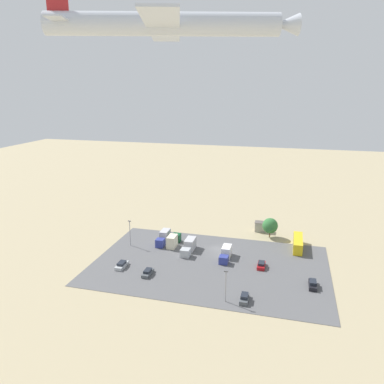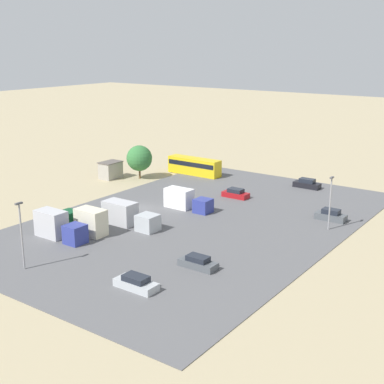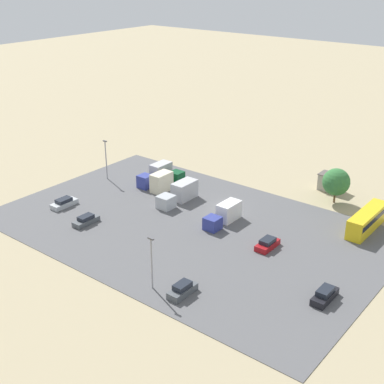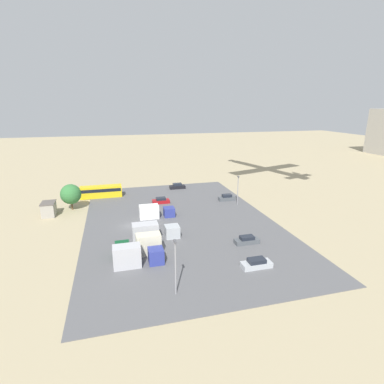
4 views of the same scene
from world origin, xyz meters
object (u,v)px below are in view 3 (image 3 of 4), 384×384
Objects in this scene: parked_truck_2 at (224,214)px; parked_truck_0 at (157,175)px; parked_car_3 at (267,244)px; parked_car_2 at (86,220)px; parked_car_4 at (182,290)px; parked_truck_1 at (166,181)px; parked_car_1 at (325,295)px; parked_car_0 at (64,203)px; parked_truck_3 at (179,193)px; bus at (367,219)px; shed_building at (330,182)px.

parked_truck_0 is at bearing -16.31° from parked_truck_2.
parked_truck_0 is (29.66, -8.72, 0.98)m from parked_car_3.
parked_car_2 is 1.04× the size of parked_car_4.
parked_truck_0 reaches higher than parked_car_4.
parked_truck_1 is at bearing 159.92° from parked_truck_0.
parked_truck_1 is (-3.44, 1.26, 0.00)m from parked_truck_0.
parked_truck_1 reaches higher than parked_truck_0.
parked_car_1 is 1.07× the size of parked_car_3.
parked_truck_3 reaches higher than parked_car_0.
bus reaches higher than parked_car_3.
shed_building is 32.35m from parked_truck_0.
parked_car_1 is 41.28m from parked_truck_1.
parked_car_0 is at bearing 14.78° from parked_car_3.
parked_car_0 is at bearing 25.79° from parked_truck_2.
parked_car_4 is 28.69m from parked_truck_3.
bus is at bearing 11.67° from parked_truck_1.
parked_truck_0 reaches higher than parked_car_3.
parked_truck_1 is at bearing -26.20° from parked_truck_3.
parked_car_3 is at bearing 22.83° from parked_car_2.
parked_truck_2 is at bearing 39.81° from parked_car_2.
parked_truck_1 reaches higher than shed_building.
parked_truck_0 is (2.74, -20.05, 1.00)m from parked_car_2.
parked_car_0 is at bearing 2.73° from parked_car_1.
parked_truck_0 reaches higher than parked_car_2.
parked_car_3 is at bearing 94.95° from shed_building.
parked_truck_0 is at bearing 8.86° from bus.
shed_building is 0.38× the size of bus.
parked_car_3 is 0.50× the size of parked_truck_3.
parked_car_4 is 0.56× the size of parked_truck_2.
parked_truck_3 reaches higher than parked_car_2.
bus is 50.22m from parked_car_0.
parked_truck_0 is 9.74m from parked_truck_3.
parked_truck_1 reaches higher than parked_car_3.
parked_car_0 is 18.73m from parked_truck_0.
parked_car_3 is at bearing -15.88° from parked_truck_1.
bus reaches higher than shed_building.
parked_car_1 is 39.61m from parked_car_2.
parked_truck_0 is 1.00× the size of parked_truck_2.
shed_building is 35.98m from parked_car_1.
bus is 2.33× the size of parked_car_1.
parked_car_4 is (14.63, 10.11, 0.01)m from parked_car_1.
parked_car_2 is 17.27m from parked_truck_3.
parked_truck_1 is at bearing -45.58° from parked_car_4.
parked_car_4 is (-32.77, 7.85, 0.09)m from parked_car_0.
parked_car_4 is (2.19, 17.07, 0.07)m from parked_car_3.
parked_truck_1 reaches higher than parked_car_1.
parked_car_4 is (-0.05, 42.94, -0.82)m from shed_building.
parked_car_3 is 17.21m from parked_car_4.
parked_truck_3 is at bearing 48.71° from shed_building.
parked_car_4 is 21.41m from parked_truck_2.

